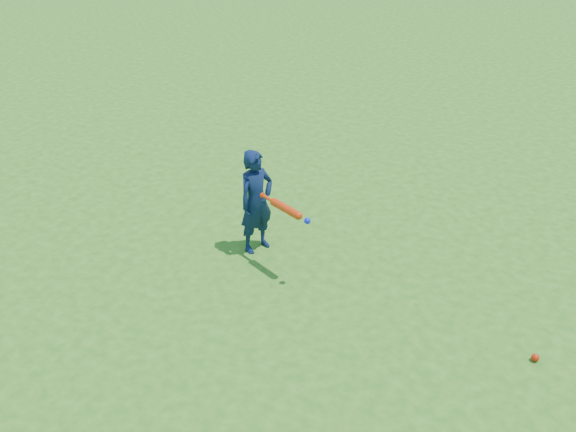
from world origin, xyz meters
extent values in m
plane|color=#2D6C19|center=(0.00, 0.00, 0.00)|extent=(80.00, 80.00, 0.00)
imported|color=#0D1B3E|center=(0.03, 0.49, 0.57)|extent=(0.41, 0.48, 1.13)
sphere|color=red|center=(2.95, 0.00, 0.03)|extent=(0.07, 0.07, 0.07)
cylinder|color=red|center=(0.16, 0.39, 0.72)|extent=(0.03, 0.05, 0.05)
cylinder|color=red|center=(0.24, 0.36, 0.72)|extent=(0.18, 0.10, 0.03)
cylinder|color=red|center=(0.49, 0.25, 0.72)|extent=(0.38, 0.22, 0.08)
sphere|color=red|center=(0.66, 0.18, 0.72)|extent=(0.08, 0.08, 0.08)
sphere|color=#0E20EE|center=(0.78, 0.13, 0.72)|extent=(0.06, 0.06, 0.06)
camera|label=1|loc=(2.88, -4.54, 3.76)|focal=40.00mm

